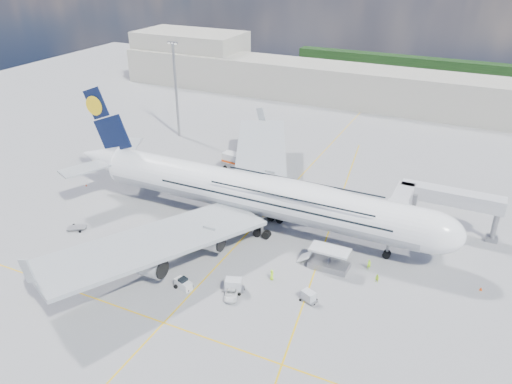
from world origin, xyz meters
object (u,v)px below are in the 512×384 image
at_px(dolly_nose_far, 309,296).
at_px(catering_truck_outer, 259,137).
at_px(baggage_tug, 183,284).
at_px(crew_wing, 127,247).
at_px(airliner, 256,194).
at_px(dolly_row_c, 193,241).
at_px(jet_bridge, 431,201).
at_px(crew_nose, 369,264).
at_px(cone_wing_left_inner, 251,177).
at_px(light_mast, 176,89).
at_px(catering_truck_inner, 236,163).
at_px(cargo_loader, 328,261).
at_px(crew_van, 272,275).
at_px(cone_tail, 86,185).
at_px(dolly_row_b, 100,245).
at_px(cone_wing_right_inner, 184,283).
at_px(dolly_back, 77,228).
at_px(cone_wing_left_outer, 243,167).
at_px(cone_nose, 481,289).
at_px(dolly_row_a, 161,225).
at_px(crew_tug, 188,245).
at_px(cone_wing_right_outer, 55,289).
at_px(crew_loader, 377,279).
at_px(service_van, 231,293).

xyz_separation_m(dolly_nose_far, catering_truck_outer, (-34.23, 55.16, 1.08)).
bearing_deg(baggage_tug, crew_wing, 180.00).
bearing_deg(airliner, dolly_row_c, -122.85).
bearing_deg(jet_bridge, catering_truck_outer, 149.65).
height_order(catering_truck_outer, crew_wing, catering_truck_outer).
xyz_separation_m(crew_nose, cone_wing_left_inner, (-33.02, 23.18, -0.63)).
xyz_separation_m(light_mast, catering_truck_inner, (24.90, -13.83, -11.28)).
bearing_deg(baggage_tug, dolly_nose_far, 33.92).
distance_m(cargo_loader, crew_van, 9.94).
bearing_deg(crew_wing, cone_tail, 47.09).
distance_m(light_mast, dolly_row_b, 57.86).
bearing_deg(cone_wing_right_inner, dolly_back, 168.57).
bearing_deg(catering_truck_outer, dolly_row_b, -100.58).
xyz_separation_m(dolly_nose_far, cone_wing_left_outer, (-30.96, 39.66, -0.66)).
distance_m(dolly_back, dolly_nose_far, 46.46).
distance_m(dolly_row_c, cone_nose, 47.81).
xyz_separation_m(airliner, catering_truck_outer, (-17.59, 38.53, -4.86)).
distance_m(cone_wing_left_outer, cone_wing_right_inner, 45.77).
height_order(cone_wing_right_inner, cone_tail, cone_wing_right_inner).
bearing_deg(dolly_row_c, crew_wing, -148.58).
bearing_deg(dolly_nose_far, cargo_loader, 114.81).
bearing_deg(cone_nose, dolly_row_a, -174.47).
bearing_deg(jet_bridge, cone_wing_left_inner, 169.11).
height_order(baggage_tug, catering_truck_outer, catering_truck_outer).
bearing_deg(light_mast, dolly_back, -78.35).
height_order(catering_truck_outer, crew_tug, catering_truck_outer).
relative_size(catering_truck_inner, cone_nose, 11.81).
xyz_separation_m(light_mast, crew_van, (49.76, -49.10, -12.32)).
height_order(cargo_loader, light_mast, light_mast).
height_order(airliner, cone_wing_right_outer, airliner).
distance_m(baggage_tug, crew_nose, 30.39).
bearing_deg(airliner, cone_tail, -179.06).
distance_m(crew_van, cone_wing_left_outer, 44.11).
bearing_deg(crew_van, crew_wing, 89.54).
xyz_separation_m(dolly_row_b, dolly_nose_far, (38.58, 1.72, 0.62)).
xyz_separation_m(catering_truck_inner, crew_loader, (40.24, -28.90, -1.16)).
bearing_deg(service_van, dolly_row_b, 155.48).
relative_size(dolly_row_b, cone_nose, 5.00).
bearing_deg(catering_truck_outer, service_van, -74.76).
bearing_deg(light_mast, dolly_row_a, -60.73).
relative_size(dolly_back, cone_nose, 6.43).
bearing_deg(cone_wing_left_outer, cone_tail, -138.65).
height_order(dolly_row_b, service_van, service_van).
distance_m(dolly_row_c, baggage_tug, 12.18).
bearing_deg(dolly_row_b, crew_van, 22.07).
bearing_deg(catering_truck_outer, dolly_back, -108.91).
bearing_deg(crew_van, dolly_back, 84.39).
bearing_deg(jet_bridge, crew_wing, -148.28).
bearing_deg(crew_van, baggage_tug, 116.79).
relative_size(crew_loader, crew_van, 0.87).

